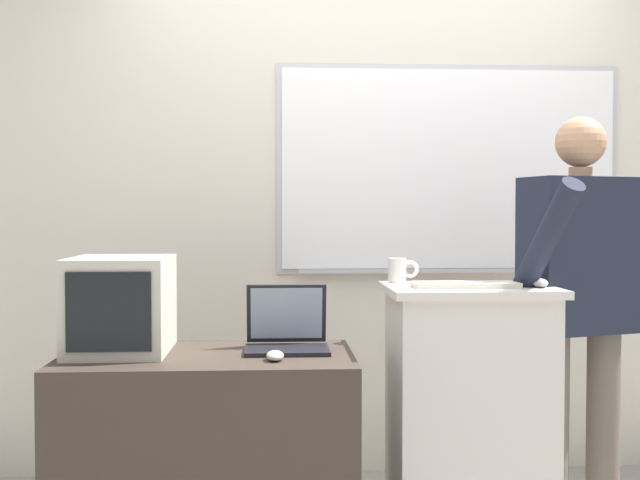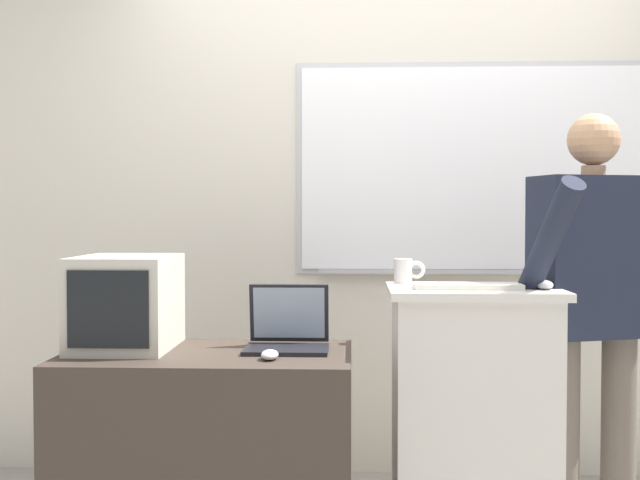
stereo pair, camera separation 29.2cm
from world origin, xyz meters
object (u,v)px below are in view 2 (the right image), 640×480
coffee_mug (405,271)px  lectern_podium (472,422)px  computer_mouse_by_laptop (270,355)px  wireless_keyboard (467,286)px  side_desk (208,457)px  person_presenter (592,297)px  laptop (288,332)px  computer_mouse_by_keyboard (544,285)px  crt_monitor (126,302)px

coffee_mug → lectern_podium: bearing=-35.7°
computer_mouse_by_laptop → wireless_keyboard: bearing=13.1°
side_desk → coffee_mug: bearing=19.1°
side_desk → person_presenter: size_ratio=0.63×
laptop → computer_mouse_by_laptop: (-0.04, -0.22, -0.05)m
person_presenter → side_desk: bearing=170.6°
computer_mouse_by_laptop → computer_mouse_by_keyboard: bearing=8.9°
lectern_podium → computer_mouse_by_keyboard: bearing=-16.0°
crt_monitor → side_desk: bearing=-11.6°
lectern_podium → crt_monitor: bearing=-179.3°
computer_mouse_by_laptop → crt_monitor: bearing=159.7°
computer_mouse_by_keyboard → coffee_mug: 0.54m
wireless_keyboard → laptop: bearing=174.7°
lectern_podium → crt_monitor: size_ratio=2.24×
computer_mouse_by_keyboard → lectern_podium: bearing=164.0°
lectern_podium → computer_mouse_by_keyboard: size_ratio=10.00×
computer_mouse_by_keyboard → crt_monitor: crt_monitor is taller
person_presenter → lectern_podium: bearing=176.1°
computer_mouse_by_keyboard → crt_monitor: (-1.52, 0.05, -0.08)m
person_presenter → coffee_mug: bearing=157.9°
lectern_podium → laptop: laptop is taller
crt_monitor → coffee_mug: (1.04, 0.19, 0.11)m
lectern_podium → person_presenter: bearing=13.1°
computer_mouse_by_keyboard → crt_monitor: size_ratio=0.22×
lectern_podium → wireless_keyboard: bearing=-116.6°
wireless_keyboard → person_presenter: bearing=18.7°
side_desk → computer_mouse_by_keyboard: size_ratio=10.39×
lectern_podium → wireless_keyboard: wireless_keyboard is taller
computer_mouse_by_keyboard → crt_monitor: 1.53m
person_presenter → coffee_mug: (-0.70, 0.06, 0.09)m
side_desk → computer_mouse_by_keyboard: 1.36m
lectern_podium → side_desk: bearing=-175.2°
coffee_mug → laptop: bearing=-159.0°
computer_mouse_by_laptop → crt_monitor: crt_monitor is taller
lectern_podium → laptop: size_ratio=3.28×
wireless_keyboard → crt_monitor: 1.26m
laptop → side_desk: bearing=-164.0°
lectern_podium → computer_mouse_by_laptop: bearing=-163.0°
computer_mouse_by_laptop → crt_monitor: 0.61m
crt_monitor → computer_mouse_by_keyboard: bearing=-2.0°
side_desk → crt_monitor: (-0.32, 0.06, 0.56)m
lectern_podium → crt_monitor: (-1.28, -0.02, 0.44)m
computer_mouse_by_laptop → side_desk: bearing=149.6°
wireless_keyboard → computer_mouse_by_laptop: wireless_keyboard is taller
person_presenter → laptop: bearing=168.4°
computer_mouse_by_keyboard → coffee_mug: coffee_mug is taller
lectern_podium → side_desk: 0.98m
laptop → wireless_keyboard: wireless_keyboard is taller
computer_mouse_by_keyboard → coffee_mug: size_ratio=0.83×
wireless_keyboard → computer_mouse_by_keyboard: 0.27m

